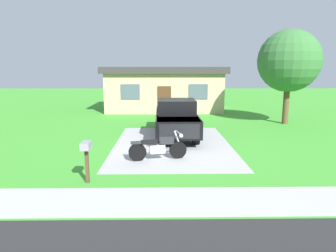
{
  "coord_description": "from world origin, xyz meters",
  "views": [
    {
      "loc": [
        -0.4,
        -13.48,
        3.39
      ],
      "look_at": [
        -0.2,
        -0.23,
        0.9
      ],
      "focal_mm": 32.81,
      "sensor_mm": 36.0,
      "label": 1
    }
  ],
  "objects_px": {
    "motorcycle": "(158,147)",
    "neighbor_house": "(164,88)",
    "mailbox": "(86,151)",
    "shade_tree": "(289,61)",
    "pickup_truck": "(176,117)"
  },
  "relations": [
    {
      "from": "motorcycle",
      "to": "neighbor_house",
      "type": "relative_size",
      "value": 0.23
    },
    {
      "from": "pickup_truck",
      "to": "shade_tree",
      "type": "xyz_separation_m",
      "value": [
        6.93,
        3.34,
        2.87
      ]
    },
    {
      "from": "mailbox",
      "to": "shade_tree",
      "type": "xyz_separation_m",
      "value": [
        9.86,
        9.89,
        2.85
      ]
    },
    {
      "from": "pickup_truck",
      "to": "mailbox",
      "type": "relative_size",
      "value": 4.48
    },
    {
      "from": "shade_tree",
      "to": "motorcycle",
      "type": "bearing_deg",
      "value": -135.8
    },
    {
      "from": "motorcycle",
      "to": "shade_tree",
      "type": "height_order",
      "value": "shade_tree"
    },
    {
      "from": "motorcycle",
      "to": "neighbor_house",
      "type": "bearing_deg",
      "value": 88.92
    },
    {
      "from": "shade_tree",
      "to": "neighbor_house",
      "type": "xyz_separation_m",
      "value": [
        -7.49,
        6.59,
        -2.03
      ]
    },
    {
      "from": "mailbox",
      "to": "neighbor_house",
      "type": "bearing_deg",
      "value": 81.83
    },
    {
      "from": "neighbor_house",
      "to": "mailbox",
      "type": "bearing_deg",
      "value": -98.17
    },
    {
      "from": "neighbor_house",
      "to": "motorcycle",
      "type": "bearing_deg",
      "value": -91.08
    },
    {
      "from": "mailbox",
      "to": "shade_tree",
      "type": "height_order",
      "value": "shade_tree"
    },
    {
      "from": "pickup_truck",
      "to": "mailbox",
      "type": "distance_m",
      "value": 7.17
    },
    {
      "from": "motorcycle",
      "to": "mailbox",
      "type": "relative_size",
      "value": 1.74
    },
    {
      "from": "pickup_truck",
      "to": "neighbor_house",
      "type": "relative_size",
      "value": 0.59
    }
  ]
}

